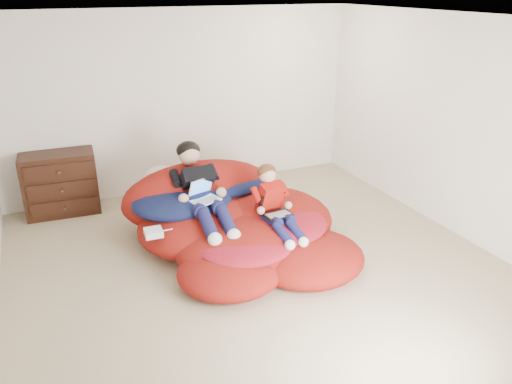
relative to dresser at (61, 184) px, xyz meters
name	(u,v)px	position (x,y,z in m)	size (l,w,h in m)	color
room_shell	(257,248)	(1.75, -2.26, -0.19)	(5.10, 5.10, 2.77)	tan
dresser	(61,184)	(0.00, 0.00, 0.00)	(0.93, 0.54, 0.81)	black
beanbag_pile	(235,223)	(1.73, -1.70, -0.15)	(2.37, 2.42, 0.91)	maroon
cream_pillow	(161,177)	(1.11, -0.84, 0.21)	(0.42, 0.27, 0.27)	beige
older_boy	(200,186)	(1.40, -1.47, 0.28)	(0.37, 1.35, 0.76)	black
younger_boy	(274,202)	(2.04, -2.07, 0.21)	(0.31, 0.87, 0.66)	#B1170F
laptop_white	(204,194)	(1.40, -1.61, 0.23)	(0.36, 0.39, 0.22)	silver
laptop_black	(275,208)	(2.04, -2.08, 0.14)	(0.31, 0.33, 0.20)	black
power_adapter	(153,233)	(0.76, -1.86, 0.01)	(0.18, 0.18, 0.07)	silver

